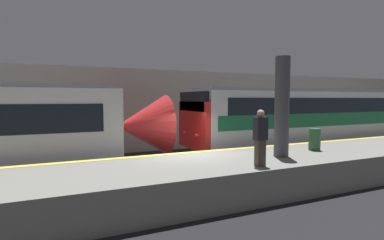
{
  "coord_description": "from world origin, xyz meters",
  "views": [
    {
      "loc": [
        -4.46,
        -10.2,
        3.04
      ],
      "look_at": [
        0.65,
        0.99,
        2.18
      ],
      "focal_mm": 28.0,
      "sensor_mm": 36.0,
      "label": 1
    }
  ],
  "objects_px": {
    "train_boxy": "(320,120)",
    "person_waiting": "(260,136)",
    "support_pillar_near": "(282,107)",
    "trash_bin": "(315,139)"
  },
  "relations": [
    {
      "from": "train_boxy",
      "to": "person_waiting",
      "type": "relative_size",
      "value": 9.87
    },
    {
      "from": "support_pillar_near",
      "to": "train_boxy",
      "type": "relative_size",
      "value": 0.21
    },
    {
      "from": "trash_bin",
      "to": "train_boxy",
      "type": "bearing_deg",
      "value": 40.47
    },
    {
      "from": "support_pillar_near",
      "to": "train_boxy",
      "type": "bearing_deg",
      "value": 33.6
    },
    {
      "from": "support_pillar_near",
      "to": "trash_bin",
      "type": "height_order",
      "value": "support_pillar_near"
    },
    {
      "from": "support_pillar_near",
      "to": "person_waiting",
      "type": "height_order",
      "value": "support_pillar_near"
    },
    {
      "from": "train_boxy",
      "to": "trash_bin",
      "type": "height_order",
      "value": "train_boxy"
    },
    {
      "from": "support_pillar_near",
      "to": "train_boxy",
      "type": "xyz_separation_m",
      "value": [
        6.89,
        4.57,
        -0.93
      ]
    },
    {
      "from": "person_waiting",
      "to": "trash_bin",
      "type": "height_order",
      "value": "person_waiting"
    },
    {
      "from": "support_pillar_near",
      "to": "trash_bin",
      "type": "distance_m",
      "value": 2.47
    }
  ]
}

